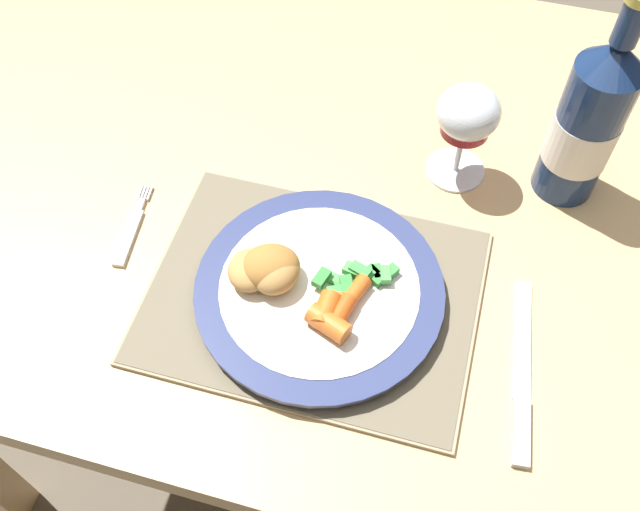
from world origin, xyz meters
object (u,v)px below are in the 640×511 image
at_px(wine_glass, 467,117).
at_px(bottle, 588,123).
at_px(dinner_plate, 319,291).
at_px(fork, 131,231).
at_px(dining_table, 383,229).
at_px(table_knife, 522,384).

bearing_deg(wine_glass, bottle, 5.97).
bearing_deg(dinner_plate, fork, 172.99).
distance_m(dining_table, wine_glass, 0.21).
bearing_deg(wine_glass, dining_table, -150.40).
xyz_separation_m(dining_table, wine_glass, (0.08, 0.04, 0.19)).
xyz_separation_m(fork, wine_glass, (0.35, 0.20, 0.09)).
xyz_separation_m(dinner_plate, wine_glass, (0.11, 0.23, 0.08)).
distance_m(dinner_plate, wine_glass, 0.27).
relative_size(dinner_plate, bottle, 0.99).
distance_m(fork, table_knife, 0.47).
height_order(dining_table, table_knife, table_knife).
bearing_deg(bottle, wine_glass, -174.03).
bearing_deg(fork, dining_table, 29.03).
bearing_deg(table_knife, fork, 171.05).
height_order(wine_glass, bottle, bottle).
distance_m(dining_table, bottle, 0.29).
xyz_separation_m(dinner_plate, table_knife, (0.23, -0.04, -0.01)).
xyz_separation_m(dining_table, table_knife, (0.19, -0.23, 0.10)).
relative_size(table_knife, bottle, 0.78).
xyz_separation_m(table_knife, bottle, (0.02, 0.28, 0.10)).
bearing_deg(table_knife, dinner_plate, 169.03).
relative_size(dinner_plate, fork, 2.25).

